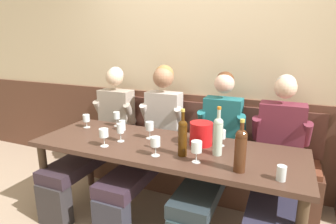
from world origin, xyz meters
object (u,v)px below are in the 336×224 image
at_px(ice_bucket, 201,134).
at_px(wall_bench, 189,164).
at_px(wine_bottle_amber_mid, 183,136).
at_px(water_tumbler_left, 122,125).
at_px(wine_glass_left_end, 117,116).
at_px(water_tumbler_right, 281,173).
at_px(wine_glass_by_bottle, 120,129).
at_px(wine_glass_mid_left, 197,148).
at_px(wine_glass_near_bucket, 104,133).
at_px(person_right_seat, 213,151).
at_px(wine_bottle_clear_water, 218,135).
at_px(wine_glass_right_end, 150,127).
at_px(wine_glass_center_front, 221,135).
at_px(person_left_seat, 100,133).
at_px(person_center_right_seat, 151,138).
at_px(wine_glass_mid_right, 155,143).
at_px(wine_glass_center_rear, 86,119).
at_px(dining_table, 165,155).
at_px(wine_bottle_green_tall, 241,149).
at_px(person_center_left_seat, 277,161).

bearing_deg(ice_bucket, wall_bench, 117.07).
height_order(wine_bottle_amber_mid, water_tumbler_left, wine_bottle_amber_mid).
relative_size(wine_glass_left_end, water_tumbler_right, 1.51).
bearing_deg(wine_glass_by_bottle, wine_glass_mid_left, -11.32).
xyz_separation_m(wine_glass_by_bottle, wine_glass_left_end, (-0.27, 0.36, -0.01)).
bearing_deg(wine_glass_near_bucket, water_tumbler_left, 101.66).
distance_m(person_right_seat, wine_glass_left_end, 1.02).
height_order(wine_bottle_clear_water, wine_glass_right_end, wine_bottle_clear_water).
height_order(person_right_seat, wine_glass_center_front, person_right_seat).
bearing_deg(person_left_seat, wine_glass_center_front, -6.28).
relative_size(person_center_right_seat, wine_glass_left_end, 9.08).
height_order(person_center_right_seat, wine_bottle_clear_water, person_center_right_seat).
distance_m(wine_bottle_amber_mid, wine_glass_mid_right, 0.21).
relative_size(person_center_right_seat, wine_bottle_amber_mid, 3.68).
xyz_separation_m(person_right_seat, water_tumbler_right, (0.57, -0.57, 0.17)).
bearing_deg(wall_bench, wine_glass_right_end, -108.21).
height_order(person_right_seat, wine_glass_center_rear, person_right_seat).
relative_size(dining_table, wine_glass_left_end, 15.17).
bearing_deg(ice_bucket, wine_glass_center_front, 11.76).
distance_m(dining_table, person_center_right_seat, 0.45).
bearing_deg(wine_bottle_amber_mid, wine_bottle_green_tall, -11.96).
xyz_separation_m(ice_bucket, wine_glass_left_end, (-0.93, 0.15, 0.01)).
height_order(wine_bottle_clear_water, wine_glass_by_bottle, wine_bottle_clear_water).
height_order(wine_bottle_green_tall, wine_glass_mid_right, wine_bottle_green_tall).
bearing_deg(person_left_seat, wine_glass_near_bucket, -49.97).
bearing_deg(wine_bottle_amber_mid, person_center_left_seat, 34.51).
bearing_deg(person_center_right_seat, wine_glass_mid_left, -40.30).
xyz_separation_m(person_right_seat, wine_bottle_amber_mid, (-0.13, -0.45, 0.28)).
height_order(wine_glass_left_end, wine_glass_right_end, wine_glass_right_end).
height_order(wine_glass_right_end, water_tumbler_left, wine_glass_right_end).
height_order(ice_bucket, wine_glass_left_end, ice_bucket).
bearing_deg(wine_glass_right_end, person_center_left_seat, 11.85).
height_order(wall_bench, person_right_seat, person_right_seat).
height_order(wine_bottle_amber_mid, water_tumbler_right, wine_bottle_amber_mid).
height_order(person_center_left_seat, water_tumbler_left, person_center_left_seat).
height_order(wine_bottle_green_tall, water_tumbler_right, wine_bottle_green_tall).
relative_size(wine_bottle_clear_water, wine_glass_right_end, 2.47).
xyz_separation_m(wine_bottle_green_tall, water_tumbler_left, (-1.19, 0.43, -0.11)).
bearing_deg(wine_glass_center_front, person_center_right_seat, 167.76).
bearing_deg(wine_glass_mid_right, wine_glass_near_bucket, 179.09).
height_order(person_left_seat, wine_glass_near_bucket, person_left_seat).
bearing_deg(wine_glass_center_rear, wine_glass_near_bucket, -37.24).
bearing_deg(ice_bucket, wine_bottle_clear_water, -41.57).
bearing_deg(water_tumbler_right, wine_bottle_green_tall, 174.85).
distance_m(person_right_seat, wine_glass_mid_left, 0.58).
height_order(dining_table, wine_glass_center_front, wine_glass_center_front).
distance_m(person_left_seat, wine_glass_mid_left, 1.37).
distance_m(wine_glass_center_front, wine_glass_mid_left, 0.39).
xyz_separation_m(wall_bench, person_left_seat, (-0.90, -0.35, 0.35)).
bearing_deg(wine_bottle_clear_water, person_right_seat, 107.96).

